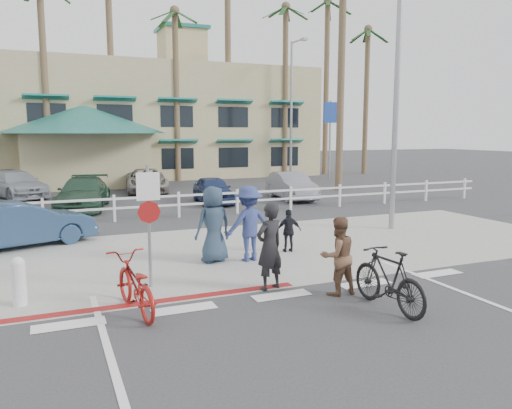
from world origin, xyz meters
name	(u,v)px	position (x,y,z in m)	size (l,w,h in m)	color
ground	(295,305)	(0.00, 0.00, 0.00)	(140.00, 140.00, 0.00)	#333335
bike_path	(355,347)	(0.00, -2.00, 0.00)	(12.00, 16.00, 0.01)	#333335
sidewalk_plaza	(219,253)	(0.00, 4.50, 0.01)	(22.00, 7.00, 0.01)	gray
cross_street	(182,227)	(0.00, 8.50, 0.00)	(40.00, 5.00, 0.01)	#333335
parking_lot	(136,195)	(0.00, 18.00, 0.00)	(50.00, 16.00, 0.01)	#333335
curb_red	(124,306)	(-3.00, 1.20, 0.01)	(7.00, 0.25, 0.02)	maroon
rail_fence	(181,205)	(0.50, 10.50, 0.50)	(29.40, 0.16, 1.00)	silver
building	(131,100)	(2.00, 31.00, 5.65)	(28.00, 16.00, 11.30)	tan
sign_post	(149,220)	(-2.30, 2.20, 1.45)	(0.50, 0.10, 2.90)	gray
bollard_0	(19,282)	(-4.80, 2.00, 0.47)	(0.26, 0.26, 0.95)	silver
streetlight_0	(396,94)	(6.50, 5.50, 4.50)	(0.60, 2.00, 9.00)	gray
streetlight_1	(291,111)	(12.00, 24.00, 4.75)	(0.60, 2.00, 9.50)	gray
info_sign	(330,139)	(14.00, 22.00, 2.80)	(1.20, 0.16, 5.60)	navy
palm_3	(44,69)	(-4.00, 25.00, 7.00)	(4.00, 4.00, 14.00)	#163A18
palm_4	(111,66)	(0.00, 26.00, 7.50)	(4.00, 4.00, 15.00)	#163A18
palm_5	(176,83)	(4.00, 25.00, 6.50)	(4.00, 4.00, 13.00)	#163A18
palm_6	(228,57)	(8.00, 26.00, 8.50)	(4.00, 4.00, 17.00)	#163A18
palm_7	(285,80)	(12.00, 25.00, 7.00)	(4.00, 4.00, 14.00)	#163A18
palm_8	(326,76)	(16.00, 26.00, 7.50)	(4.00, 4.00, 15.00)	#163A18
palm_9	(366,90)	(19.00, 25.00, 6.50)	(4.00, 4.00, 13.00)	#163A18
palm_11	(341,63)	(11.00, 16.00, 7.00)	(4.00, 4.00, 14.00)	#163A18
bike_red	(134,284)	(-2.85, 0.79, 0.53)	(0.70, 2.02, 1.06)	maroon
rider_red	(270,246)	(-0.05, 1.08, 0.92)	(0.67, 0.44, 1.83)	black
bike_black	(389,279)	(1.48, -0.85, 0.58)	(0.54, 1.93, 1.16)	black
rider_black	(338,256)	(1.09, 0.26, 0.80)	(0.77, 0.60, 1.59)	brown
pedestrian_a	(249,224)	(0.44, 3.44, 0.96)	(1.24, 0.71, 1.92)	navy
pedestrian_child	(289,231)	(1.79, 3.87, 0.59)	(0.69, 0.29, 1.18)	black
pedestrian_b	(213,225)	(-0.43, 3.65, 0.96)	(0.94, 0.61, 1.93)	#27394D
car_white_sedan	(22,224)	(-4.95, 7.39, 0.65)	(1.38, 3.97, 1.31)	navy
lot_car_1	(83,193)	(-2.82, 14.18, 0.67)	(1.89, 4.65, 1.35)	#21412E
lot_car_2	(213,190)	(2.83, 13.77, 0.62)	(1.46, 3.62, 1.23)	navy
lot_car_3	(291,186)	(6.78, 13.58, 0.66)	(1.40, 4.02, 1.32)	slate
lot_car_4	(16,184)	(-5.66, 19.54, 0.67)	(1.87, 4.61, 1.34)	#9499A3
lot_car_5	(147,181)	(0.80, 19.25, 0.64)	(2.11, 4.58, 1.27)	gray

